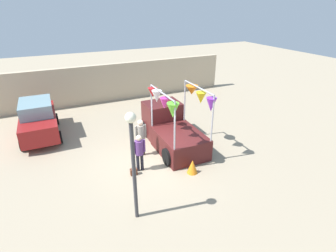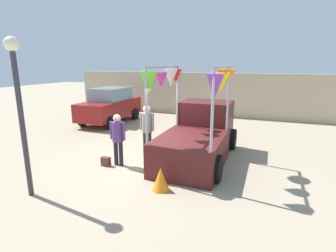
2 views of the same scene
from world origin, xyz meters
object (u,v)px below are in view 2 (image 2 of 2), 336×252
Objects in this scene: person_vendor at (147,126)px; street_lamp at (18,95)px; parked_car at (110,105)px; handbag at (106,161)px; folded_kite_bundle_tangerine at (161,179)px; person_customer at (118,135)px; vendor_truck at (199,132)px.

street_lamp is (-1.44, -3.58, 1.36)m from person_vendor.
parked_car is at bearing 109.57° from street_lamp.
folded_kite_bundle_tangerine is (2.24, -0.88, 0.16)m from handbag.
person_customer is at bearing 68.32° from street_lamp.
street_lamp reaches higher than parked_car.
person_customer is 2.28m from folded_kite_bundle_tangerine.
person_vendor is 4.09m from street_lamp.
street_lamp reaches higher than person_customer.
person_vendor is 6.32× the size of handbag.
street_lamp is 3.83m from folded_kite_bundle_tangerine.
street_lamp is 6.18× the size of folded_kite_bundle_tangerine.
parked_car is 14.29× the size of handbag.
parked_car is at bearing 148.69° from vendor_truck.
handbag is 2.41m from folded_kite_bundle_tangerine.
person_customer is 3.01m from street_lamp.
street_lamp is (-3.14, -4.08, 1.55)m from vendor_truck.
folded_kite_bundle_tangerine is at bearing 25.68° from street_lamp.
person_customer is 2.73× the size of folded_kite_bundle_tangerine.
vendor_truck reaches higher than handbag.
parked_car reaches higher than person_customer.
person_customer is (3.69, -5.19, 0.04)m from parked_car.
vendor_truck is at bearing 36.04° from handbag.
vendor_truck is 3.20m from handbag.
person_customer is 0.94m from handbag.
parked_car is at bearing 125.43° from person_customer.
folded_kite_bundle_tangerine is (5.59, -6.27, -0.64)m from parked_car.
person_vendor is at bearing 122.97° from folded_kite_bundle_tangerine.
handbag is 0.47× the size of folded_kite_bundle_tangerine.
parked_car is 8.42m from folded_kite_bundle_tangerine.
person_vendor reaches higher than folded_kite_bundle_tangerine.
parked_car is (-5.86, 3.56, 0.06)m from vendor_truck.
parked_car reaches higher than folded_kite_bundle_tangerine.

